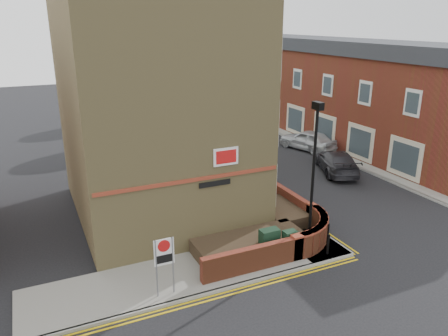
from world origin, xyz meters
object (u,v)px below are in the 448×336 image
at_px(utility_cabinet_large, 269,243).
at_px(zone_sign, 164,257).
at_px(lamppost, 313,177).
at_px(silver_car_near, 247,166).

xyz_separation_m(utility_cabinet_large, zone_sign, (-4.70, -0.80, 0.92)).
bearing_deg(utility_cabinet_large, lamppost, -3.01).
height_order(lamppost, zone_sign, lamppost).
relative_size(utility_cabinet_large, silver_car_near, 0.30).
bearing_deg(lamppost, zone_sign, -173.93).
bearing_deg(lamppost, silver_car_near, 78.11).
bearing_deg(silver_car_near, zone_sign, -146.23).
distance_m(lamppost, zone_sign, 6.85).
distance_m(utility_cabinet_large, silver_car_near, 10.18).
height_order(lamppost, utility_cabinet_large, lamppost).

